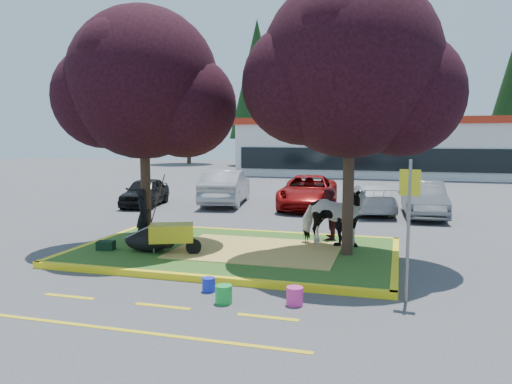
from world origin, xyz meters
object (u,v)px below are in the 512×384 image
(car_black, at_px, (145,192))
(handler, at_px, (143,215))
(sign_post, at_px, (409,214))
(car_silver, at_px, (226,187))
(bucket_green, at_px, (224,294))
(bucket_blue, at_px, (209,285))
(cow, at_px, (333,217))
(calf, at_px, (147,241))
(bucket_pink, at_px, (295,296))
(wheelbarrow, at_px, (172,233))

(car_black, bearing_deg, handler, -72.14)
(sign_post, height_order, car_silver, sign_post)
(bucket_green, relative_size, bucket_blue, 1.21)
(handler, xyz_separation_m, bucket_green, (3.81, -3.92, -0.72))
(cow, relative_size, calf, 1.54)
(bucket_blue, bearing_deg, calf, 138.93)
(handler, xyz_separation_m, car_black, (-3.92, 7.30, -0.27))
(handler, relative_size, car_black, 0.41)
(cow, bearing_deg, calf, 123.36)
(cow, bearing_deg, car_silver, 47.14)
(cow, height_order, car_black, cow)
(bucket_pink, bearing_deg, bucket_blue, 170.49)
(cow, relative_size, handler, 1.28)
(car_black, bearing_deg, sign_post, -53.19)
(bucket_pink, bearing_deg, cow, 88.40)
(cow, bearing_deg, handler, 109.20)
(calf, xyz_separation_m, handler, (-0.72, 1.10, 0.47))
(cow, bearing_deg, bucket_green, 173.89)
(cow, bearing_deg, wheelbarrow, 126.89)
(handler, height_order, sign_post, sign_post)
(bucket_blue, bearing_deg, car_black, 124.10)
(car_silver, bearing_deg, bucket_green, 99.62)
(bucket_green, bearing_deg, car_black, 124.58)
(handler, height_order, car_silver, handler)
(cow, bearing_deg, bucket_pink, -170.89)
(cow, xyz_separation_m, car_black, (-9.16, 6.52, -0.34))
(bucket_pink, bearing_deg, car_silver, 114.91)
(calf, bearing_deg, car_silver, 109.55)
(bucket_green, distance_m, bucket_blue, 0.79)
(car_black, bearing_deg, wheelbarrow, -67.97)
(sign_post, xyz_separation_m, bucket_pink, (-1.98, -0.74, -1.51))
(handler, height_order, car_black, handler)
(bucket_green, bearing_deg, calf, 137.72)
(cow, height_order, sign_post, sign_post)
(wheelbarrow, bearing_deg, car_black, 99.60)
(wheelbarrow, relative_size, car_silver, 0.41)
(sign_post, bearing_deg, wheelbarrow, 169.69)
(wheelbarrow, height_order, bucket_blue, wheelbarrow)
(cow, xyz_separation_m, sign_post, (1.86, -3.69, 0.73))
(sign_post, bearing_deg, calf, 171.57)
(bucket_blue, relative_size, car_silver, 0.06)
(cow, distance_m, sign_post, 4.19)
(calf, relative_size, sign_post, 0.46)
(calf, bearing_deg, sign_post, -4.07)
(cow, relative_size, bucket_green, 5.54)
(cow, distance_m, bucket_pink, 4.50)
(bucket_green, height_order, bucket_blue, bucket_green)
(calf, xyz_separation_m, sign_post, (6.38, -1.80, 1.26))
(calf, distance_m, bucket_green, 4.19)
(bucket_green, relative_size, bucket_pink, 1.01)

